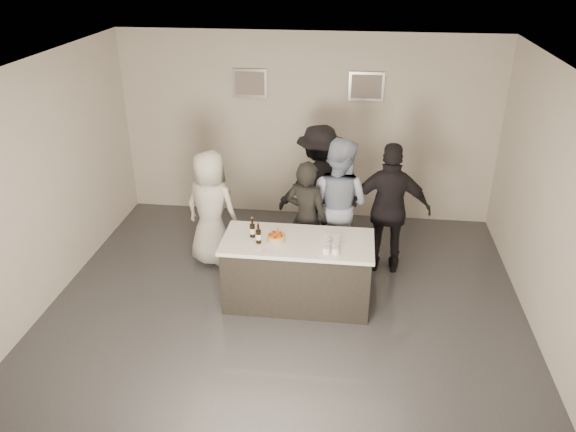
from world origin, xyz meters
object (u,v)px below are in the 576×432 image
object	(u,v)px
bar_counter	(298,271)
person_guest_back	(319,186)
beer_bottle_a	(252,227)
person_main_black	(306,219)
person_guest_left	(211,209)
person_guest_right	(390,209)
person_main_blue	(338,204)
cake	(276,238)
beer_bottle_b	(258,233)

from	to	relation	value
bar_counter	person_guest_back	size ratio (longest dim) A/B	1.00
beer_bottle_a	person_main_black	world-z (taller)	person_main_black
person_guest_left	person_guest_right	bearing A→B (deg)	-160.37
bar_counter	person_guest_right	size ratio (longest dim) A/B	1.00
person_guest_left	person_main_blue	bearing A→B (deg)	-158.57
beer_bottle_a	person_guest_back	distance (m)	1.79
cake	person_main_blue	world-z (taller)	person_main_blue
person_guest_right	beer_bottle_a	bearing A→B (deg)	32.37
bar_counter	person_main_black	distance (m)	0.81
bar_counter	person_guest_left	distance (m)	1.63
bar_counter	beer_bottle_a	xyz separation A→B (m)	(-0.57, 0.02, 0.58)
bar_counter	cake	xyz separation A→B (m)	(-0.26, -0.05, 0.49)
beer_bottle_b	person_main_blue	world-z (taller)	person_main_blue
bar_counter	person_guest_left	world-z (taller)	person_guest_left
cake	person_guest_back	xyz separation A→B (m)	(0.40, 1.70, -0.01)
beer_bottle_b	person_guest_left	xyz separation A→B (m)	(-0.85, 1.00, -0.19)
person_main_blue	person_guest_back	bearing A→B (deg)	-40.91
person_main_blue	person_guest_left	size ratio (longest dim) A/B	1.13
bar_counter	beer_bottle_a	distance (m)	0.81
beer_bottle_a	beer_bottle_b	size ratio (longest dim) A/B	1.00
bar_counter	person_guest_back	bearing A→B (deg)	85.31
beer_bottle_a	person_main_blue	size ratio (longest dim) A/B	0.14
beer_bottle_a	beer_bottle_b	world-z (taller)	same
person_main_blue	cake	bearing A→B (deg)	80.23
cake	person_guest_back	size ratio (longest dim) A/B	0.12
beer_bottle_b	person_guest_right	xyz separation A→B (m)	(1.62, 1.09, -0.10)
beer_bottle_a	beer_bottle_b	bearing A→B (deg)	-54.68
cake	person_main_black	xyz separation A→B (m)	(0.30, 0.76, -0.11)
beer_bottle_a	person_main_black	xyz separation A→B (m)	(0.61, 0.70, -0.20)
person_guest_left	cake	bearing A→B (deg)	156.37
person_guest_left	person_guest_back	size ratio (longest dim) A/B	0.90
cake	person_guest_left	size ratio (longest dim) A/B	0.13
person_main_black	person_guest_left	bearing A→B (deg)	15.50
bar_counter	person_main_black	size ratio (longest dim) A/B	1.12
beer_bottle_b	person_guest_left	bearing A→B (deg)	130.22
beer_bottle_b	person_main_blue	xyz separation A→B (m)	(0.91, 1.12, -0.08)
beer_bottle_b	person_main_black	world-z (taller)	person_main_black
bar_counter	person_guest_right	bearing A→B (deg)	39.96
person_main_blue	person_main_black	bearing A→B (deg)	59.00
beer_bottle_b	person_guest_left	distance (m)	1.32
person_guest_left	person_main_black	bearing A→B (deg)	-169.19
person_main_black	person_guest_back	distance (m)	0.95
beer_bottle_b	person_guest_back	size ratio (longest dim) A/B	0.14
cake	beer_bottle_b	xyz separation A→B (m)	(-0.20, -0.08, 0.09)
cake	person_main_black	distance (m)	0.82
beer_bottle_a	person_guest_back	world-z (taller)	person_guest_back
beer_bottle_b	person_guest_right	distance (m)	1.95
person_main_black	person_main_blue	size ratio (longest dim) A/B	0.88
beer_bottle_b	person_guest_back	world-z (taller)	person_guest_back
beer_bottle_a	person_main_black	bearing A→B (deg)	49.03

